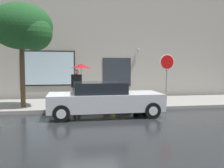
# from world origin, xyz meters

# --- Properties ---
(ground_plane) EXTENTS (60.00, 60.00, 0.00)m
(ground_plane) POSITION_xyz_m (0.00, 0.00, 0.00)
(ground_plane) COLOR black
(sidewalk) EXTENTS (20.00, 4.00, 0.15)m
(sidewalk) POSITION_xyz_m (0.00, 3.00, 0.07)
(sidewalk) COLOR gray
(sidewalk) RESTS_ON ground
(building_facade) EXTENTS (20.00, 0.67, 7.00)m
(building_facade) POSITION_xyz_m (-0.02, 5.50, 3.48)
(building_facade) COLOR #9E998E
(building_facade) RESTS_ON ground
(parked_car) EXTENTS (4.62, 1.92, 1.41)m
(parked_car) POSITION_xyz_m (0.55, 0.03, 0.70)
(parked_car) COLOR #B7BABF
(parked_car) RESTS_ON ground
(fire_hydrant) EXTENTS (0.30, 0.44, 0.79)m
(fire_hydrant) POSITION_xyz_m (1.23, 1.86, 0.54)
(fire_hydrant) COLOR yellow
(fire_hydrant) RESTS_ON sidewalk
(pedestrian_with_umbrella) EXTENTS (1.02, 1.02, 2.05)m
(pedestrian_with_umbrella) POSITION_xyz_m (-0.35, 2.11, 1.77)
(pedestrian_with_umbrella) COLOR black
(pedestrian_with_umbrella) RESTS_ON sidewalk
(street_tree) EXTENTS (2.84, 2.42, 4.82)m
(street_tree) POSITION_xyz_m (-2.86, 1.97, 3.81)
(street_tree) COLOR #4C3823
(street_tree) RESTS_ON sidewalk
(stop_sign) EXTENTS (0.76, 0.10, 2.50)m
(stop_sign) POSITION_xyz_m (3.86, 1.40, 1.92)
(stop_sign) COLOR gray
(stop_sign) RESTS_ON sidewalk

